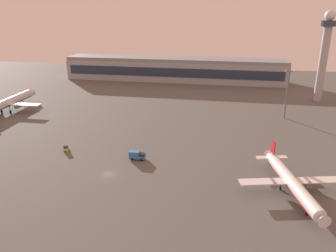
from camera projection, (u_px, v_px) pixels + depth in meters
The scene contains 8 objects.
ground_plane at pixel (108, 174), 105.92m from camera, with size 416.00×416.00×0.00m, color #56544F.
terminal_building at pixel (174, 69), 241.72m from camera, with size 158.84×22.40×16.40m.
control_tower at pixel (325, 51), 181.28m from camera, with size 8.00×8.00×49.52m.
airplane_terminal_side at pixel (291, 181), 94.22m from camera, with size 29.39×37.47×9.73m.
airplane_far_stand at pixel (7, 103), 169.11m from camera, with size 35.95×46.24×11.87m.
catering_truck at pixel (137, 155), 115.97m from camera, with size 5.72×2.56×3.05m.
pushback_tug at pixel (66, 148), 122.91m from camera, with size 2.99×3.56×2.05m.
apron_light_west at pixel (287, 91), 155.53m from camera, with size 4.80×0.90×23.54m.
Camera 1 is at (36.47, -89.27, 50.30)m, focal length 35.30 mm.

